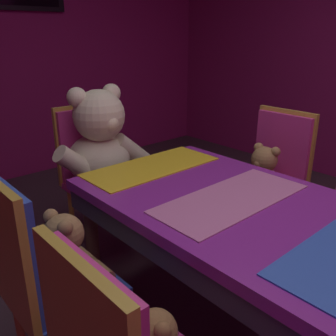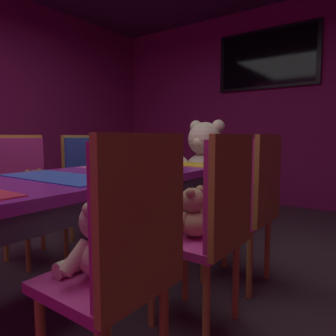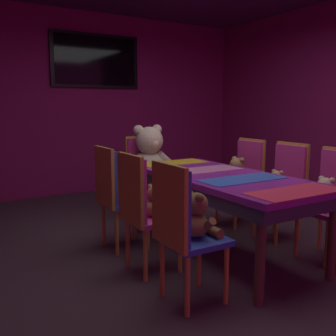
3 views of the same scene
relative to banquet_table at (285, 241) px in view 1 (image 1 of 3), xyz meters
The scene contains 7 objects.
banquet_table is the anchor object (origin of this frame).
chair_left_2 1.01m from the banquet_table, 144.88° to the left, with size 0.42×0.41×0.98m.
teddy_left_2 0.89m from the banquet_table, 139.44° to the left, with size 0.27×0.35×0.33m.
chair_right_2 1.01m from the banquet_table, 34.82° to the left, with size 0.42×0.41×0.98m.
teddy_right_2 0.89m from the banquet_table, 40.24° to the left, with size 0.27×0.35×0.33m.
throne_chair 1.54m from the banquet_table, 90.00° to the left, with size 0.41×0.42×0.98m.
king_teddy_bear 1.38m from the banquet_table, 90.00° to the left, with size 0.71×0.55×0.67m.
Camera 1 is at (-1.23, -0.65, 1.45)m, focal length 39.45 mm.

